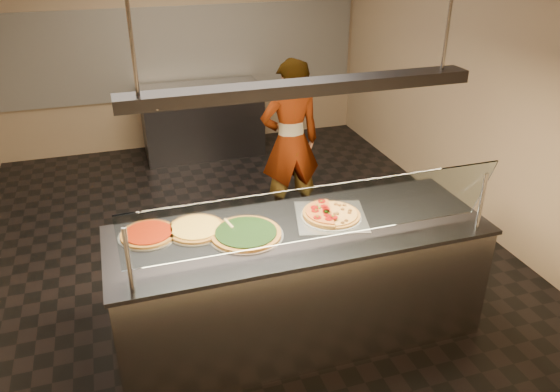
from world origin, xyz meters
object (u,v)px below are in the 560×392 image
object	(u,v)px
serving_counter	(299,282)
pizza_spinach	(246,233)
pizza_tomato	(148,233)
prep_table	(203,120)
pizza_spatula	(236,225)
perforated_tray	(331,216)
half_pizza_sausage	(344,212)
worker	(290,142)
heat_lamp_housing	(302,88)
sneeze_guard	(319,214)
pizza_cheese	(196,228)
half_pizza_pepperoni	(318,215)

from	to	relation	value
serving_counter	pizza_spinach	world-z (taller)	pizza_spinach
pizza_tomato	prep_table	size ratio (longest dim) A/B	0.26
pizza_tomato	pizza_spatula	world-z (taller)	pizza_spatula
serving_counter	pizza_spinach	distance (m)	0.62
perforated_tray	half_pizza_sausage	xyz separation A→B (m)	(0.10, -0.00, 0.02)
pizza_spatula	prep_table	world-z (taller)	pizza_spatula
pizza_spinach	half_pizza_sausage	bearing A→B (deg)	4.44
serving_counter	pizza_spinach	xyz separation A→B (m)	(-0.39, 0.03, 0.48)
worker	heat_lamp_housing	xyz separation A→B (m)	(-0.54, -1.79, 1.09)
sneeze_guard	pizza_spatula	bearing A→B (deg)	131.82
pizza_tomato	heat_lamp_housing	world-z (taller)	heat_lamp_housing
half_pizza_sausage	heat_lamp_housing	bearing A→B (deg)	-166.71
pizza_spinach	pizza_tomato	size ratio (longest dim) A/B	1.26
pizza_spinach	heat_lamp_housing	xyz separation A→B (m)	(0.39, -0.03, 1.00)
pizza_tomato	pizza_spatula	distance (m)	0.61
half_pizza_sausage	worker	size ratio (longest dim) A/B	0.27
pizza_cheese	half_pizza_sausage	bearing A→B (deg)	-6.23
worker	pizza_spatula	bearing A→B (deg)	59.51
sneeze_guard	half_pizza_pepperoni	bearing A→B (deg)	67.87
sneeze_guard	worker	bearing A→B (deg)	75.75
sneeze_guard	half_pizza_sausage	distance (m)	0.63
half_pizza_pepperoni	pizza_spinach	size ratio (longest dim) A/B	0.88
half_pizza_pepperoni	pizza_spinach	distance (m)	0.57
sneeze_guard	pizza_spatula	world-z (taller)	sneeze_guard
prep_table	pizza_cheese	bearing A→B (deg)	-100.85
half_pizza_pepperoni	prep_table	bearing A→B (deg)	92.62
serving_counter	worker	xyz separation A→B (m)	(0.54, 1.79, 0.40)
pizza_cheese	worker	world-z (taller)	worker
pizza_tomato	pizza_cheese	bearing A→B (deg)	-5.25
half_pizza_pepperoni	worker	size ratio (longest dim) A/B	0.27
half_pizza_sausage	pizza_tomato	world-z (taller)	half_pizza_sausage
serving_counter	half_pizza_sausage	bearing A→B (deg)	13.29
half_pizza_pepperoni	worker	xyz separation A→B (m)	(0.37, 1.70, -0.10)
pizza_spatula	worker	size ratio (longest dim) A/B	0.13
pizza_spatula	worker	bearing A→B (deg)	59.64
pizza_spinach	heat_lamp_housing	size ratio (longest dim) A/B	0.23
pizza_spinach	worker	xyz separation A→B (m)	(0.93, 1.76, -0.09)
sneeze_guard	worker	distance (m)	2.23
prep_table	half_pizza_pepperoni	bearing A→B (deg)	-87.38
serving_counter	worker	size ratio (longest dim) A/B	1.57
sneeze_guard	pizza_spinach	size ratio (longest dim) A/B	4.72
half_pizza_sausage	worker	bearing A→B (deg)	84.51
serving_counter	worker	world-z (taller)	worker
sneeze_guard	worker	size ratio (longest dim) A/B	1.43
sneeze_guard	pizza_spatula	distance (m)	0.70
perforated_tray	sneeze_guard	bearing A→B (deg)	-122.48
perforated_tray	half_pizza_pepperoni	world-z (taller)	half_pizza_pepperoni
half_pizza_pepperoni	pizza_tomato	xyz separation A→B (m)	(-1.21, 0.15, -0.02)
perforated_tray	half_pizza_pepperoni	bearing A→B (deg)	179.75
perforated_tray	half_pizza_pepperoni	distance (m)	0.10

